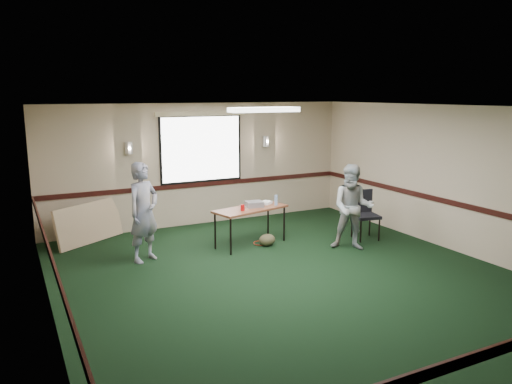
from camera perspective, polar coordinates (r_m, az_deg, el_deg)
name	(u,v)px	position (r m, az deg, el deg)	size (l,w,h in m)	color
ground	(293,281)	(8.01, 4.27, -10.09)	(8.00, 8.00, 0.00)	black
room_shell	(236,165)	(9.44, -2.27, 3.13)	(8.00, 8.02, 8.00)	#C3A88C
folding_table	(251,211)	(9.61, -0.63, -2.14)	(1.58, 0.94, 0.74)	#592819
projector	(254,204)	(9.68, -0.20, -1.39)	(0.32, 0.27, 0.11)	gray
game_console	(266,203)	(9.94, 1.16, -1.22)	(0.22, 0.18, 0.06)	white
red_cup	(243,208)	(9.37, -1.55, -1.80)	(0.08, 0.08, 0.11)	#A80B0C
water_bottle	(276,200)	(9.81, 2.31, -0.94)	(0.06, 0.06, 0.20)	#87AADD
duffel_bag	(267,240)	(9.70, 1.27, -5.49)	(0.33, 0.25, 0.23)	#453C27
cable_coil	(261,243)	(9.87, 0.62, -5.85)	(0.32, 0.32, 0.02)	#B82E17
folded_table	(89,223)	(10.37, -18.54, -3.39)	(1.54, 0.07, 0.79)	tan
conference_chair	(364,210)	(10.35, 12.22, -2.06)	(0.57, 0.59, 0.98)	black
person_left	(144,212)	(8.89, -12.72, -2.26)	(0.64, 0.42, 1.75)	#39487D
person_right	(353,207)	(9.51, 10.99, -1.74)	(0.79, 0.61, 1.62)	#7DA5C3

